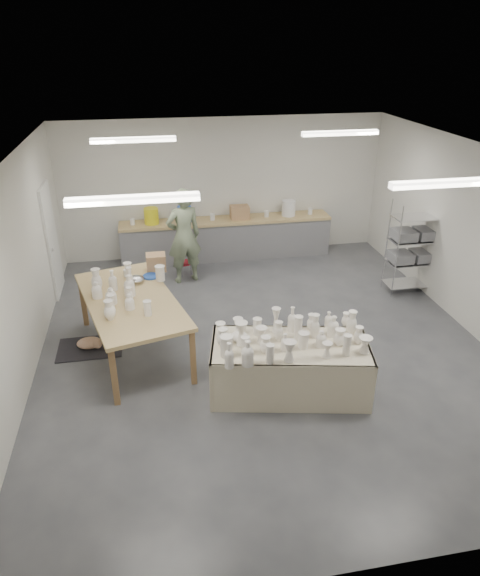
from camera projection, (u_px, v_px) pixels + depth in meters
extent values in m
plane|color=#424449|center=(263.00, 344.00, 8.31)|extent=(8.00, 8.00, 0.00)
cube|color=white|center=(267.00, 158.00, 6.99)|extent=(7.00, 8.00, 0.02)
cube|color=silver|center=(224.00, 188.00, 11.18)|extent=(7.00, 0.02, 3.00)
cube|color=silver|center=(377.00, 449.00, 4.12)|extent=(7.00, 0.02, 3.00)
cube|color=silver|center=(18.00, 277.00, 7.07)|extent=(0.02, 8.00, 3.00)
cube|color=silver|center=(477.00, 243.00, 8.22)|extent=(0.02, 8.00, 3.00)
cube|color=white|center=(52.00, 241.00, 9.57)|extent=(0.05, 0.90, 2.10)
cube|color=white|center=(133.00, 199.00, 5.39)|extent=(1.40, 0.12, 0.08)
cube|color=white|center=(447.00, 183.00, 5.98)|extent=(1.40, 0.12, 0.08)
cube|color=white|center=(134.00, 140.00, 8.48)|extent=(1.40, 0.12, 0.08)
cube|color=white|center=(340.00, 133.00, 9.07)|extent=(1.40, 0.12, 0.08)
cube|color=tan|center=(226.00, 220.00, 11.17)|extent=(4.60, 0.60, 0.06)
cube|color=slate|center=(226.00, 240.00, 11.37)|extent=(4.60, 0.55, 0.84)
cylinder|color=yellow|center=(151.00, 216.00, 10.82)|extent=(0.30, 0.30, 0.34)
cylinder|color=#214CB2|center=(184.00, 214.00, 10.94)|extent=(0.30, 0.30, 0.34)
cylinder|color=white|center=(289.00, 208.00, 11.31)|extent=(0.30, 0.30, 0.34)
cube|color=#AB7B53|center=(240.00, 212.00, 11.15)|extent=(0.40, 0.30, 0.28)
cylinder|color=white|center=(132.00, 222.00, 10.80)|extent=(0.10, 0.10, 0.14)
cylinder|color=white|center=(212.00, 217.00, 11.08)|extent=(0.10, 0.10, 0.14)
cylinder|color=white|center=(266.00, 214.00, 11.28)|extent=(0.10, 0.10, 0.14)
cylinder|color=white|center=(310.00, 211.00, 11.44)|extent=(0.10, 0.10, 0.14)
cylinder|color=silver|center=(397.00, 253.00, 9.41)|extent=(0.02, 0.02, 1.80)
cylinder|color=silver|center=(439.00, 250.00, 9.55)|extent=(0.02, 0.02, 1.80)
cylinder|color=silver|center=(387.00, 245.00, 9.80)|extent=(0.02, 0.02, 1.80)
cylinder|color=silver|center=(427.00, 242.00, 9.94)|extent=(0.02, 0.02, 1.80)
cube|color=silver|center=(407.00, 283.00, 10.00)|extent=(0.88, 0.48, 0.02)
cube|color=silver|center=(410.00, 262.00, 9.81)|extent=(0.88, 0.48, 0.02)
cube|color=silver|center=(414.00, 240.00, 9.61)|extent=(0.88, 0.48, 0.02)
cube|color=silver|center=(417.00, 217.00, 9.41)|extent=(0.88, 0.48, 0.02)
cube|color=slate|center=(400.00, 257.00, 9.72)|extent=(0.38, 0.42, 0.18)
cube|color=slate|center=(422.00, 255.00, 9.79)|extent=(0.38, 0.42, 0.18)
cube|color=slate|center=(404.00, 235.00, 9.52)|extent=(0.38, 0.42, 0.18)
cube|color=slate|center=(426.00, 233.00, 9.59)|extent=(0.38, 0.42, 0.18)
cube|color=olive|center=(289.00, 371.00, 7.09)|extent=(2.03, 1.22, 0.65)
cube|color=beige|center=(290.00, 346.00, 6.91)|extent=(2.30, 1.42, 0.03)
cube|color=beige|center=(299.00, 389.00, 6.64)|extent=(2.10, 0.46, 0.75)
cube|color=beige|center=(280.00, 349.00, 7.50)|extent=(2.10, 0.46, 0.75)
cube|color=tan|center=(130.00, 300.00, 7.73)|extent=(1.83, 2.72, 0.06)
cube|color=olive|center=(91.00, 375.00, 6.80)|extent=(0.08, 0.08, 0.87)
cube|color=olive|center=(174.00, 367.00, 6.99)|extent=(0.08, 0.08, 0.87)
cube|color=olive|center=(101.00, 296.00, 8.88)|extent=(0.08, 0.08, 0.87)
cube|color=olive|center=(165.00, 291.00, 9.06)|extent=(0.08, 0.08, 0.87)
ellipsoid|color=silver|center=(136.00, 279.00, 8.21)|extent=(0.26, 0.26, 0.12)
cylinder|color=#214CB2|center=(151.00, 276.00, 8.40)|extent=(0.26, 0.26, 0.03)
cylinder|color=white|center=(127.00, 273.00, 8.40)|extent=(0.11, 0.11, 0.12)
cube|color=#AB7B53|center=(156.00, 262.00, 8.60)|extent=(0.32, 0.26, 0.28)
cube|color=black|center=(90.00, 348.00, 8.19)|extent=(1.00, 0.70, 0.02)
ellipsoid|color=white|center=(89.00, 343.00, 8.15)|extent=(0.41, 0.30, 0.17)
sphere|color=white|center=(98.00, 344.00, 8.08)|extent=(0.14, 0.14, 0.14)
imported|color=gray|center=(184.00, 236.00, 10.05)|extent=(0.79, 0.62, 1.92)
cylinder|color=#AF1926|center=(184.00, 263.00, 10.59)|extent=(0.33, 0.33, 0.04)
cylinder|color=silver|center=(191.00, 269.00, 10.66)|extent=(0.02, 0.02, 0.27)
cylinder|color=silver|center=(181.00, 267.00, 10.74)|extent=(0.02, 0.02, 0.27)
cylinder|color=silver|center=(182.00, 271.00, 10.54)|extent=(0.02, 0.02, 0.27)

